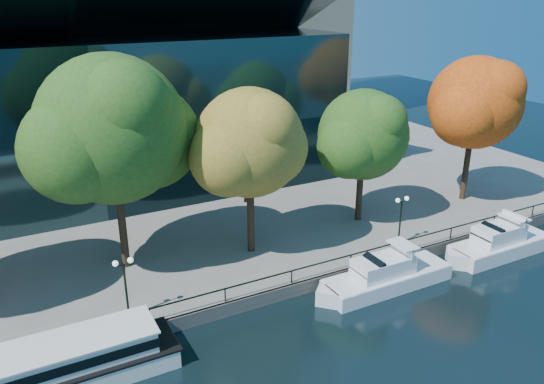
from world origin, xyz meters
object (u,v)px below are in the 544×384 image
tree_5 (477,105)px  cruiser_far (497,243)px  cruiser_near (383,276)px  tree_4 (365,137)px  tour_boat (28,373)px  lamp_2 (401,210)px  tree_2 (115,132)px  lamp_1 (124,275)px  tree_3 (252,145)px

tree_5 → cruiser_far: bearing=-121.7°
cruiser_near → tree_4: 12.53m
cruiser_far → tour_boat: bearing=179.0°
cruiser_near → lamp_2: (4.31, 3.44, 3.00)m
cruiser_far → tree_2: bearing=159.1°
cruiser_far → tree_5: tree_5 is taller
tour_boat → tree_4: bearing=17.2°
lamp_2 → tour_boat: bearing=-173.5°
cruiser_far → lamp_2: (-7.03, 3.74, 2.92)m
tree_5 → lamp_2: size_ratio=3.39×
tour_boat → lamp_1: (6.01, 3.14, 2.67)m
tour_boat → lamp_2: size_ratio=4.04×
tree_2 → lamp_2: bearing=-18.2°
tree_4 → tree_5: bearing=-3.4°
tree_2 → cruiser_near: bearing=-32.6°
lamp_1 → tree_2: bearing=75.8°
cruiser_near → tree_2: size_ratio=0.71×
tree_4 → cruiser_far: bearing=-53.6°
tree_3 → tree_4: 11.07m
tree_3 → lamp_1: (-10.83, -4.46, -5.56)m
lamp_1 → lamp_2: 21.58m
tour_boat → tree_2: tree_2 is taller
tree_2 → tree_3: 9.54m
tree_2 → tree_5: bearing=-3.2°
cruiser_far → lamp_2: lamp_2 is taller
tour_boat → cruiser_far: 34.62m
cruiser_far → lamp_1: bearing=172.5°
cruiser_far → tree_4: (-6.79, 9.19, 7.50)m
cruiser_far → tree_3: tree_3 is taller
cruiser_near → tree_5: tree_5 is taller
tree_2 → tree_5: (32.18, -1.81, -0.90)m
tree_3 → lamp_1: tree_3 is taller
tour_boat → tree_3: tree_3 is taller
tour_boat → cruiser_near: size_ratio=1.49×
cruiser_near → tree_3: 13.30m
tree_3 → tree_2: bearing=167.2°
cruiser_near → lamp_1: bearing=168.7°
tree_2 → lamp_1: tree_2 is taller
tree_2 → tree_5: tree_2 is taller
tree_4 → tree_3: bearing=-174.9°
tour_boat → tree_2: size_ratio=1.06×
tree_2 → tree_5: size_ratio=1.13×
tree_5 → lamp_1: 34.74m
tour_boat → lamp_1: size_ratio=4.04×
tree_5 → lamp_1: (-33.84, -4.73, -6.24)m
tree_2 → tree_4: (20.16, -1.10, -2.56)m
cruiser_far → tree_4: size_ratio=0.88×
cruiser_far → lamp_2: bearing=151.9°
tour_boat → tree_3: bearing=24.3°
tour_boat → lamp_2: (27.59, 3.14, 2.67)m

